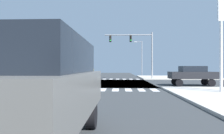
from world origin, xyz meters
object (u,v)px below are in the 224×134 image
(street_lamp, at_px, (141,55))
(traffic_signal_mast, at_px, (134,44))
(bank_building, at_px, (8,66))
(suv_crossing_3, at_px, (43,83))
(sedan_leading_1, at_px, (192,74))
(suv_farside_2, at_px, (69,71))

(street_lamp, bearing_deg, traffic_signal_mast, -100.57)
(traffic_signal_mast, bearing_deg, bank_building, 162.18)
(suv_crossing_3, bearing_deg, sedan_leading_1, 60.92)
(suv_farside_2, bearing_deg, bank_building, 41.82)
(street_lamp, xyz_separation_m, suv_crossing_3, (-5.96, -38.27, -3.02))
(traffic_signal_mast, height_order, suv_farside_2, traffic_signal_mast)
(bank_building, bearing_deg, suv_farside_2, -48.18)
(bank_building, distance_m, suv_farside_2, 24.98)
(suv_crossing_3, distance_m, sedan_leading_1, 17.50)
(sedan_leading_1, bearing_deg, suv_crossing_3, 150.92)
(traffic_signal_mast, distance_m, sedan_leading_1, 12.67)
(suv_farside_2, height_order, suv_crossing_3, same)
(street_lamp, relative_size, bank_building, 0.42)
(bank_building, relative_size, sedan_leading_1, 4.00)
(bank_building, relative_size, suv_crossing_3, 3.74)
(bank_building, distance_m, suv_crossing_3, 39.37)
(suv_farside_2, bearing_deg, traffic_signal_mast, -32.82)
(street_lamp, bearing_deg, bank_building, -170.46)
(suv_crossing_3, xyz_separation_m, sedan_leading_1, (8.51, 15.29, -0.28))
(traffic_signal_mast, distance_m, suv_crossing_3, 26.81)
(street_lamp, distance_m, suv_farside_2, 24.97)
(street_lamp, height_order, bank_building, street_lamp)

